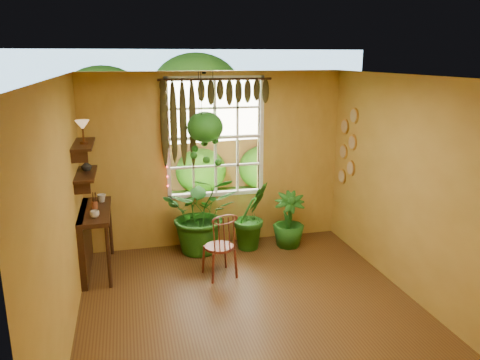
# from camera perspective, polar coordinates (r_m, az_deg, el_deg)

# --- Properties ---
(floor) EXTENTS (4.50, 4.50, 0.00)m
(floor) POSITION_cam_1_polar(r_m,az_deg,el_deg) (5.69, 1.69, -15.89)
(floor) COLOR brown
(floor) RESTS_ON ground
(ceiling) EXTENTS (4.50, 4.50, 0.00)m
(ceiling) POSITION_cam_1_polar(r_m,az_deg,el_deg) (4.89, 1.93, 12.43)
(ceiling) COLOR silver
(ceiling) RESTS_ON wall_back
(wall_back) EXTENTS (4.00, 0.00, 4.00)m
(wall_back) POSITION_cam_1_polar(r_m,az_deg,el_deg) (7.25, -2.96, 2.43)
(wall_back) COLOR gold
(wall_back) RESTS_ON floor
(wall_left) EXTENTS (0.00, 4.50, 4.50)m
(wall_left) POSITION_cam_1_polar(r_m,az_deg,el_deg) (5.00, -20.91, -4.28)
(wall_left) COLOR gold
(wall_left) RESTS_ON floor
(wall_right) EXTENTS (0.00, 4.50, 4.50)m
(wall_right) POSITION_cam_1_polar(r_m,az_deg,el_deg) (5.97, 20.66, -1.25)
(wall_right) COLOR gold
(wall_right) RESTS_ON floor
(window) EXTENTS (1.52, 0.10, 1.86)m
(window) POSITION_cam_1_polar(r_m,az_deg,el_deg) (7.21, -3.04, 5.20)
(window) COLOR white
(window) RESTS_ON wall_back
(valance_vine) EXTENTS (1.70, 0.12, 1.10)m
(valance_vine) POSITION_cam_1_polar(r_m,az_deg,el_deg) (7.01, -3.61, 9.66)
(valance_vine) COLOR #3C2310
(valance_vine) RESTS_ON window
(string_lights) EXTENTS (0.03, 0.03, 1.54)m
(string_lights) POSITION_cam_1_polar(r_m,az_deg,el_deg) (7.02, -9.04, 5.18)
(string_lights) COLOR #FF2633
(string_lights) RESTS_ON window
(wall_plates) EXTENTS (0.04, 0.32, 1.10)m
(wall_plates) POSITION_cam_1_polar(r_m,az_deg,el_deg) (7.41, 12.96, 3.92)
(wall_plates) COLOR beige
(wall_plates) RESTS_ON wall_right
(counter_ledge) EXTENTS (0.40, 1.20, 0.90)m
(counter_ledge) POSITION_cam_1_polar(r_m,az_deg,el_deg) (6.76, -17.98, -6.30)
(counter_ledge) COLOR #3C2310
(counter_ledge) RESTS_ON floor
(shelf_lower) EXTENTS (0.25, 0.90, 0.04)m
(shelf_lower) POSITION_cam_1_polar(r_m,az_deg,el_deg) (6.51, -18.27, 0.71)
(shelf_lower) COLOR #3C2310
(shelf_lower) RESTS_ON wall_left
(shelf_upper) EXTENTS (0.25, 0.90, 0.04)m
(shelf_upper) POSITION_cam_1_polar(r_m,az_deg,el_deg) (6.43, -18.56, 4.17)
(shelf_upper) COLOR #3C2310
(shelf_upper) RESTS_ON wall_left
(backyard) EXTENTS (14.00, 10.00, 12.00)m
(backyard) POSITION_cam_1_polar(r_m,az_deg,el_deg) (11.80, -6.08, 6.85)
(backyard) COLOR #224F16
(backyard) RESTS_ON ground
(windsor_chair) EXTENTS (0.48, 0.49, 1.06)m
(windsor_chair) POSITION_cam_1_polar(r_m,az_deg,el_deg) (6.39, -2.42, -9.14)
(windsor_chair) COLOR maroon
(windsor_chair) RESTS_ON floor
(potted_plant_left) EXTENTS (1.25, 1.12, 1.24)m
(potted_plant_left) POSITION_cam_1_polar(r_m,az_deg,el_deg) (7.09, -4.70, -4.03)
(potted_plant_left) COLOR #175015
(potted_plant_left) RESTS_ON floor
(potted_plant_mid) EXTENTS (0.72, 0.65, 1.06)m
(potted_plant_mid) POSITION_cam_1_polar(r_m,az_deg,el_deg) (7.23, 1.40, -4.35)
(potted_plant_mid) COLOR #175015
(potted_plant_mid) RESTS_ON floor
(potted_plant_right) EXTENTS (0.58, 0.58, 0.87)m
(potted_plant_right) POSITION_cam_1_polar(r_m,az_deg,el_deg) (7.36, 5.96, -4.86)
(potted_plant_right) COLOR #175015
(potted_plant_right) RESTS_ON floor
(hanging_basket) EXTENTS (0.53, 0.53, 1.39)m
(hanging_basket) POSITION_cam_1_polar(r_m,az_deg,el_deg) (6.93, -4.28, 6.13)
(hanging_basket) COLOR black
(hanging_basket) RESTS_ON ceiling
(cup_a) EXTENTS (0.13, 0.13, 0.09)m
(cup_a) POSITION_cam_1_polar(r_m,az_deg,el_deg) (6.29, -17.29, -4.00)
(cup_a) COLOR silver
(cup_a) RESTS_ON counter_ledge
(cup_b) EXTENTS (0.16, 0.16, 0.11)m
(cup_b) POSITION_cam_1_polar(r_m,az_deg,el_deg) (6.93, -16.51, -2.14)
(cup_b) COLOR beige
(cup_b) RESTS_ON counter_ledge
(brush_jar) EXTENTS (0.08, 0.08, 0.29)m
(brush_jar) POSITION_cam_1_polar(r_m,az_deg,el_deg) (6.64, -17.34, -2.40)
(brush_jar) COLOR brown
(brush_jar) RESTS_ON counter_ledge
(shelf_vase) EXTENTS (0.14, 0.14, 0.14)m
(shelf_vase) POSITION_cam_1_polar(r_m,az_deg,el_deg) (6.59, -18.22, 1.68)
(shelf_vase) COLOR #B2AD99
(shelf_vase) RESTS_ON shelf_lower
(tiffany_lamp) EXTENTS (0.18, 0.18, 0.30)m
(tiffany_lamp) POSITION_cam_1_polar(r_m,az_deg,el_deg) (6.31, -18.65, 6.20)
(tiffany_lamp) COLOR #5B321A
(tiffany_lamp) RESTS_ON shelf_upper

